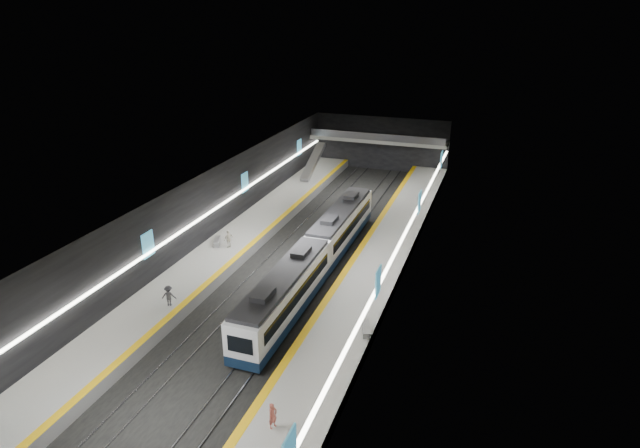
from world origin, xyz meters
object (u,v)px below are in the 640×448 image
at_px(bench_left_far, 217,242).
at_px(escalator, 313,162).
at_px(train, 316,254).
at_px(bench_right_far, 420,200).
at_px(passenger_left_a, 229,239).
at_px(bench_right_near, 366,329).
at_px(passenger_left_b, 169,296).
at_px(passenger_right_a, 273,416).

bearing_deg(bench_left_far, escalator, 63.85).
height_order(train, bench_right_far, train).
bearing_deg(passenger_left_a, bench_left_far, -79.27).
distance_m(escalator, bench_right_near, 39.32).
bearing_deg(passenger_left_b, bench_left_far, -96.17).
bearing_deg(escalator, train, -69.42).
bearing_deg(train, bench_right_near, -51.45).
relative_size(bench_left_far, passenger_left_b, 1.16).
relative_size(passenger_left_a, passenger_left_b, 1.04).
bearing_deg(bench_left_far, passenger_right_a, -77.53).
bearing_deg(bench_right_near, passenger_left_b, 168.17).
xyz_separation_m(passenger_right_a, passenger_left_b, (-13.17, 9.44, 0.06)).
distance_m(train, escalator, 28.45).
xyz_separation_m(bench_left_far, bench_right_near, (18.05, -10.17, -0.01)).
bearing_deg(passenger_right_a, bench_left_far, 58.23).
height_order(passenger_right_a, passenger_left_a, passenger_left_a).
distance_m(bench_right_near, passenger_left_a, 19.19).
bearing_deg(passenger_left_a, bench_right_far, 165.51).
xyz_separation_m(escalator, passenger_right_a, (14.47, -46.41, -1.09)).
bearing_deg(escalator, passenger_right_a, -72.69).
height_order(train, passenger_right_a, train).
distance_m(passenger_right_a, passenger_left_a, 25.04).
xyz_separation_m(escalator, passenger_left_b, (1.30, -36.97, -1.03)).
relative_size(bench_left_far, bench_right_near, 1.03).
relative_size(escalator, passenger_left_a, 4.41).
bearing_deg(passenger_left_b, passenger_right_a, 126.86).
distance_m(bench_right_far, passenger_left_b, 34.14).
relative_size(escalator, bench_right_far, 4.92).
bearing_deg(train, bench_left_far, 172.87).
height_order(bench_right_far, passenger_right_a, passenger_right_a).
bearing_deg(bench_right_far, passenger_right_a, -112.86).
relative_size(train, bench_right_near, 15.24).
xyz_separation_m(train, passenger_left_a, (-9.49, 1.01, -0.29)).
height_order(escalator, bench_right_near, escalator).
bearing_deg(bench_left_far, passenger_left_b, -102.45).
height_order(train, passenger_left_b, train).
relative_size(train, escalator, 3.76).
height_order(bench_right_near, passenger_left_a, passenger_left_a).
distance_m(train, passenger_left_b, 13.52).
height_order(bench_left_far, passenger_right_a, passenger_right_a).
distance_m(bench_left_far, passenger_right_a, 26.25).
xyz_separation_m(escalator, bench_left_far, (-1.05, -25.25, -1.65)).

